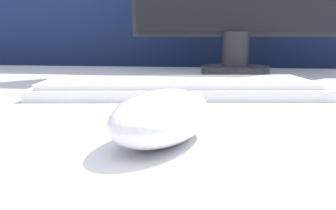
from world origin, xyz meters
The scene contains 3 objects.
partition_panel centered at (0.00, 0.72, 0.69)m, with size 5.00×0.03×1.38m.
computer_mouse_near centered at (-0.05, -0.18, 0.74)m, with size 0.11×0.14×0.05m.
keyboard centered at (-0.06, 0.08, 0.73)m, with size 0.46×0.21×0.02m.
Camera 1 is at (-0.01, -0.45, 0.80)m, focal length 35.00 mm.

